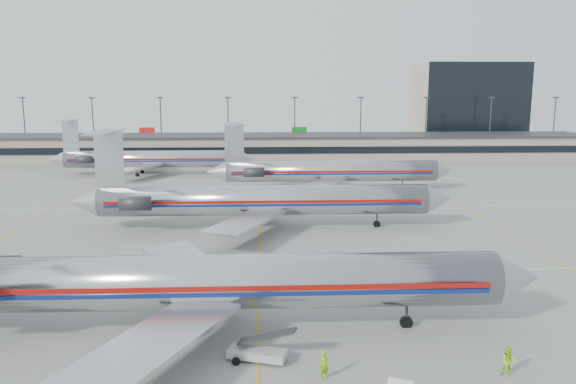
{
  "coord_description": "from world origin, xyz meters",
  "views": [
    {
      "loc": [
        0.45,
        -40.81,
        16.92
      ],
      "look_at": [
        3.48,
        27.83,
        4.5
      ],
      "focal_mm": 35.0,
      "sensor_mm": 36.0,
      "label": 1
    }
  ],
  "objects": [
    {
      "name": "jet_back_row",
      "position": [
        -22.91,
        73.62,
        3.29
      ],
      "size": [
        41.49,
        25.52,
        11.35
      ],
      "color": "#B8B8BD",
      "rests_on": "ground"
    },
    {
      "name": "belt_loader",
      "position": [
        0.05,
        -7.54,
        0.62
      ],
      "size": [
        4.51,
        2.37,
        2.31
      ],
      "rotation": [
        0.0,
        0.0,
        -0.3
      ],
      "color": "#A8A8A8",
      "rests_on": "ground"
    },
    {
      "name": "distant_building",
      "position": [
        62.0,
        128.0,
        12.5
      ],
      "size": [
        30.0,
        20.0,
        25.0
      ],
      "primitive_type": "cube",
      "color": "tan",
      "rests_on": "ground"
    },
    {
      "name": "jet_third_row",
      "position": [
        11.23,
        54.1,
        3.38
      ],
      "size": [
        42.52,
        26.15,
        11.63
      ],
      "color": "#B8B8BD",
      "rests_on": "ground"
    },
    {
      "name": "jet_second_row",
      "position": [
        -0.47,
        27.48,
        3.6
      ],
      "size": [
        47.34,
        27.87,
        12.39
      ],
      "color": "#B8B8BD",
      "rests_on": "ground"
    },
    {
      "name": "jet_foreground",
      "position": [
        -4.95,
        -2.88,
        3.72
      ],
      "size": [
        48.93,
        28.81,
        12.81
      ],
      "color": "#B8B8BD",
      "rests_on": "ground"
    },
    {
      "name": "ramp_worker_near",
      "position": [
        3.94,
        -10.07,
        0.9
      ],
      "size": [
        0.77,
        0.63,
        1.8
      ],
      "primitive_type": "imported",
      "rotation": [
        0.0,
        0.0,
        0.36
      ],
      "color": "#78C712",
      "rests_on": "ground"
    },
    {
      "name": "ramp_worker_far",
      "position": [
        15.05,
        -10.16,
        0.92
      ],
      "size": [
        1.02,
        0.87,
        1.85
      ],
      "primitive_type": "imported",
      "rotation": [
        0.0,
        0.0,
        -0.21
      ],
      "color": "#A9E916",
      "rests_on": "ground"
    },
    {
      "name": "terminal",
      "position": [
        0.0,
        97.97,
        3.16
      ],
      "size": [
        162.0,
        17.0,
        6.25
      ],
      "color": "gray",
      "rests_on": "ground"
    },
    {
      "name": "ground",
      "position": [
        0.0,
        0.0,
        0.0
      ],
      "size": [
        260.0,
        260.0,
        0.0
      ],
      "primitive_type": "plane",
      "color": "gray",
      "rests_on": "ground"
    },
    {
      "name": "light_mast_row",
      "position": [
        0.0,
        112.0,
        8.58
      ],
      "size": [
        163.6,
        0.4,
        15.28
      ],
      "color": "#38383D",
      "rests_on": "ground"
    },
    {
      "name": "apron_markings",
      "position": [
        0.0,
        10.0,
        0.01
      ],
      "size": [
        160.0,
        0.15,
        0.02
      ],
      "primitive_type": "cube",
      "color": "silver",
      "rests_on": "ground"
    }
  ]
}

